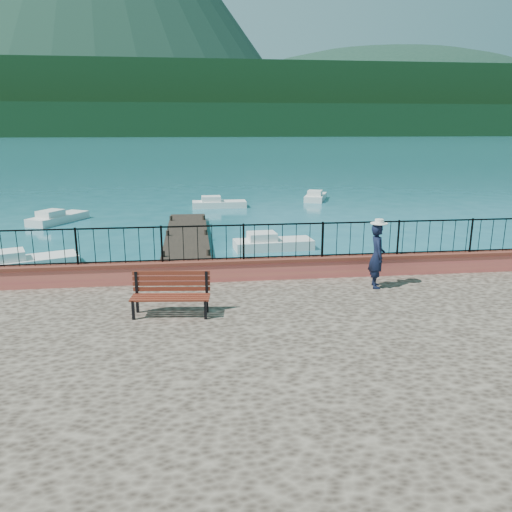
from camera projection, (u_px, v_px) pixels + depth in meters
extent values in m
plane|color=#19596B|center=(276.00, 383.00, 10.62)|extent=(2000.00, 2000.00, 0.00)
cube|color=#CD634A|center=(255.00, 269.00, 13.80)|extent=(28.00, 0.46, 0.58)
cube|color=black|center=(255.00, 242.00, 13.61)|extent=(27.00, 0.05, 0.95)
cube|color=#2D231C|center=(186.00, 248.00, 21.87)|extent=(2.00, 16.00, 0.30)
cube|color=black|center=(194.00, 121.00, 296.53)|extent=(900.00, 60.00, 18.00)
cube|color=black|center=(193.00, 103.00, 350.90)|extent=(900.00, 120.00, 44.00)
ellipsoid|color=#142D23|center=(385.00, 132.00, 574.95)|extent=(448.00, 384.00, 180.00)
cube|color=black|center=(171.00, 307.00, 11.11)|extent=(1.78, 0.71, 0.43)
cube|color=maroon|center=(172.00, 282.00, 11.25)|extent=(1.74, 0.27, 0.53)
imported|color=black|center=(377.00, 256.00, 12.96)|extent=(0.51, 0.68, 1.70)
cylinder|color=white|center=(379.00, 221.00, 12.74)|extent=(0.44, 0.44, 0.12)
cube|color=white|center=(22.00, 259.00, 19.07)|extent=(4.19, 2.70, 0.80)
cube|color=silver|center=(273.00, 240.00, 22.23)|extent=(3.57, 1.57, 0.80)
cube|color=silver|center=(58.00, 215.00, 28.52)|extent=(2.94, 3.87, 0.80)
cube|color=silver|center=(219.00, 202.00, 33.80)|extent=(3.63, 1.34, 0.80)
cube|color=silver|center=(316.00, 195.00, 37.17)|extent=(2.39, 3.52, 0.80)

